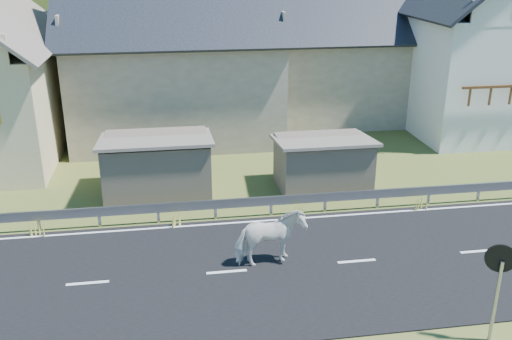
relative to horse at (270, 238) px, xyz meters
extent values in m
plane|color=#3E501D|center=(-1.34, -0.27, -0.91)|extent=(160.00, 160.00, 0.00)
cube|color=black|center=(-1.34, -0.27, -0.89)|extent=(60.00, 7.00, 0.04)
cube|color=silver|center=(-1.34, -0.27, -0.87)|extent=(60.00, 6.60, 0.01)
cube|color=#93969B|center=(-1.34, 3.41, -0.33)|extent=(28.00, 0.08, 0.34)
cube|color=#93969B|center=(-7.34, 3.43, -0.56)|extent=(0.10, 0.06, 0.70)
cube|color=#93969B|center=(-5.34, 3.43, -0.56)|extent=(0.10, 0.06, 0.70)
cube|color=#93969B|center=(-3.34, 3.43, -0.56)|extent=(0.10, 0.06, 0.70)
cube|color=#93969B|center=(-1.34, 3.43, -0.56)|extent=(0.10, 0.06, 0.70)
cube|color=#93969B|center=(0.66, 3.43, -0.56)|extent=(0.10, 0.06, 0.70)
cube|color=#93969B|center=(2.66, 3.43, -0.56)|extent=(0.10, 0.06, 0.70)
cube|color=#93969B|center=(4.66, 3.43, -0.56)|extent=(0.10, 0.06, 0.70)
cube|color=#93969B|center=(6.66, 3.43, -0.56)|extent=(0.10, 0.06, 0.70)
cube|color=#93969B|center=(8.66, 3.43, -0.56)|extent=(0.10, 0.06, 0.70)
cube|color=#6F6052|center=(-3.34, 6.23, 0.19)|extent=(4.30, 3.30, 2.40)
cube|color=#6F6052|center=(3.16, 5.73, 0.09)|extent=(3.80, 2.90, 2.20)
cube|color=tan|center=(-2.34, 14.73, 1.59)|extent=(10.00, 9.00, 5.00)
cube|color=tan|center=(7.66, 16.73, 1.39)|extent=(9.00, 8.00, 4.60)
cube|color=silver|center=(13.66, 13.73, 2.09)|extent=(8.00, 10.00, 6.00)
ellipsoid|color=#233812|center=(3.66, 179.73, -20.91)|extent=(440.00, 280.00, 260.00)
imported|color=silver|center=(0.00, 0.00, 0.00)|extent=(1.31, 2.21, 1.74)
cylinder|color=#93969B|center=(4.67, -4.37, 0.18)|extent=(0.09, 0.09, 2.19)
cylinder|color=black|center=(4.67, -4.28, 1.33)|extent=(0.68, 0.35, 0.72)
cylinder|color=white|center=(4.67, -4.24, 1.33)|extent=(0.57, 0.28, 0.61)
camera|label=1|loc=(-2.75, -14.87, 7.99)|focal=40.00mm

